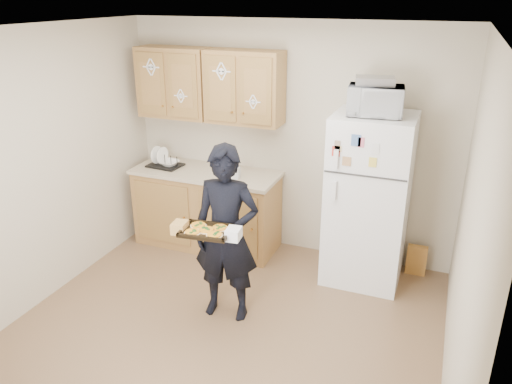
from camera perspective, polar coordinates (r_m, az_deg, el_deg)
floor at (r=4.47m, az=-4.16°, el=-16.02°), size 3.60×3.60×0.00m
ceiling at (r=3.53m, az=-5.31°, el=17.90°), size 3.60×3.60×0.00m
wall_back at (r=5.41m, az=3.73°, el=5.86°), size 3.60×0.04×2.50m
wall_front at (r=2.56m, az=-23.27°, el=-15.82°), size 3.60×0.04×2.50m
wall_left at (r=4.86m, az=-24.14°, el=2.05°), size 0.04×3.60×2.50m
wall_right at (r=3.49m, az=23.05°, el=-5.26°), size 0.04×3.60×2.50m
refrigerator at (r=5.00m, az=12.69°, el=-0.89°), size 0.75×0.70×1.70m
base_cabinet at (r=5.72m, az=-5.60°, el=-2.04°), size 1.60×0.60×0.86m
countertop at (r=5.55m, az=-5.77°, el=2.21°), size 1.64×0.64×0.04m
upper_cab_left at (r=5.62m, az=-9.23°, el=12.25°), size 0.80×0.33×0.75m
upper_cab_right at (r=5.25m, az=-1.31°, el=11.86°), size 0.80×0.33×0.75m
cereal_box at (r=5.47m, az=17.87°, el=-7.41°), size 0.20×0.07×0.32m
person at (r=4.32m, az=-3.41°, el=-4.88°), size 0.62×0.45×1.59m
baking_tray at (r=4.03m, az=-5.70°, el=-4.53°), size 0.43×0.34×0.04m
pizza_front_left at (r=4.00m, az=-7.29°, el=-4.57°), size 0.13×0.13×0.02m
pizza_front_right at (r=3.93m, az=-4.77°, el=-4.90°), size 0.13×0.13×0.02m
pizza_back_left at (r=4.11m, az=-6.61°, el=-3.78°), size 0.13×0.13×0.02m
pizza_back_right at (r=4.05m, az=-4.15°, el=-4.09°), size 0.13×0.13×0.02m
pizza_center at (r=4.02m, az=-5.71°, el=-4.33°), size 0.13×0.13×0.02m
microwave at (r=4.67m, az=13.47°, el=10.11°), size 0.52×0.39×0.27m
foil_pan at (r=4.67m, az=13.45°, el=12.26°), size 0.38×0.30×0.07m
dish_rack at (r=5.74m, az=-10.37°, el=3.61°), size 0.39×0.31×0.15m
bowl at (r=5.72m, az=-9.89°, el=3.28°), size 0.25×0.25×0.05m
soap_bottle at (r=5.27m, az=-2.34°, el=2.51°), size 0.09×0.09×0.18m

